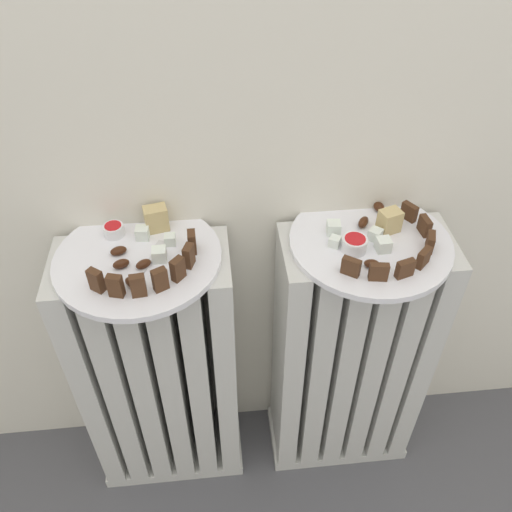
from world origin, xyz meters
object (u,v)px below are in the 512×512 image
(radiator_right, at_px, (348,359))
(jam_bowl_right, at_px, (354,244))
(jam_bowl_left, at_px, (114,230))
(plate_right, at_px, (370,242))
(radiator_left, at_px, (161,375))
(fork, at_px, (154,255))
(plate_left, at_px, (138,258))

(radiator_right, height_order, jam_bowl_right, jam_bowl_right)
(jam_bowl_left, bearing_deg, jam_bowl_right, -11.37)
(radiator_right, bearing_deg, plate_right, 0.00)
(radiator_left, bearing_deg, jam_bowl_right, -3.52)
(jam_bowl_left, bearing_deg, plate_right, -7.65)
(radiator_left, relative_size, radiator_right, 1.00)
(plate_right, bearing_deg, fork, -179.46)
(jam_bowl_right, relative_size, fork, 0.49)
(plate_right, xyz_separation_m, jam_bowl_right, (-0.04, -0.02, 0.02))
(plate_right, height_order, fork, fork)
(plate_left, relative_size, fork, 3.21)
(jam_bowl_left, bearing_deg, fork, -41.58)
(radiator_right, distance_m, jam_bowl_left, 0.59)
(plate_right, bearing_deg, radiator_right, 0.00)
(plate_right, bearing_deg, radiator_left, 180.00)
(radiator_right, bearing_deg, jam_bowl_right, -148.04)
(radiator_left, height_order, fork, fork)
(radiator_right, distance_m, plate_right, 0.34)
(radiator_left, bearing_deg, fork, -7.08)
(plate_left, relative_size, plate_right, 1.00)
(plate_right, bearing_deg, plate_left, 180.00)
(jam_bowl_left, height_order, fork, jam_bowl_left)
(jam_bowl_right, xyz_separation_m, fork, (-0.35, 0.02, -0.01))
(radiator_right, height_order, plate_right, plate_right)
(fork, bearing_deg, plate_left, 172.92)
(radiator_right, xyz_separation_m, plate_left, (-0.42, 0.00, 0.34))
(plate_right, relative_size, fork, 3.21)
(jam_bowl_left, distance_m, fork, 0.10)
(plate_right, height_order, jam_bowl_left, jam_bowl_left)
(plate_left, distance_m, jam_bowl_left, 0.08)
(radiator_right, relative_size, plate_left, 2.27)
(radiator_left, distance_m, plate_right, 0.54)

